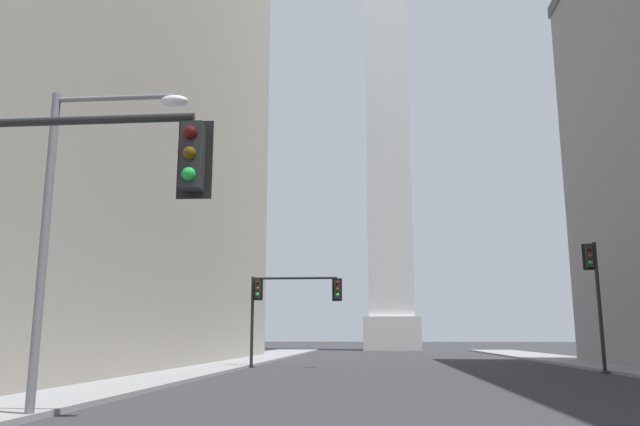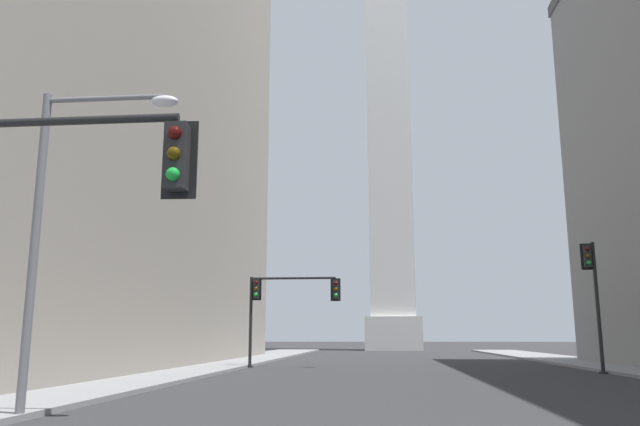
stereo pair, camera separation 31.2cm
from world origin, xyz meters
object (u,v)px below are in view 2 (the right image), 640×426
obelisk (388,113)px  street_lamp (62,208)px  traffic_light_mid_right (593,286)px  traffic_light_near_left (17,192)px  traffic_light_mid_left (282,298)px

obelisk → street_lamp: size_ratio=8.93×
traffic_light_mid_right → traffic_light_near_left: size_ratio=1.18×
traffic_light_near_left → obelisk: bearing=84.0°
obelisk → street_lamp: (-8.78, -68.34, -27.21)m
traffic_light_mid_left → street_lamp: bearing=-93.7°
traffic_light_near_left → street_lamp: 4.02m
traffic_light_mid_right → traffic_light_near_left: bearing=-126.1°
traffic_light_mid_left → traffic_light_near_left: traffic_light_near_left is taller
traffic_light_mid_left → traffic_light_near_left: 26.71m
obelisk → traffic_light_near_left: obelisk is taller
obelisk → traffic_light_mid_right: size_ratio=10.34×
street_lamp → obelisk: bearing=82.7°
obelisk → traffic_light_near_left: size_ratio=12.21×
traffic_light_mid_left → traffic_light_mid_right: size_ratio=0.85×
traffic_light_near_left → street_lamp: bearing=108.4°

